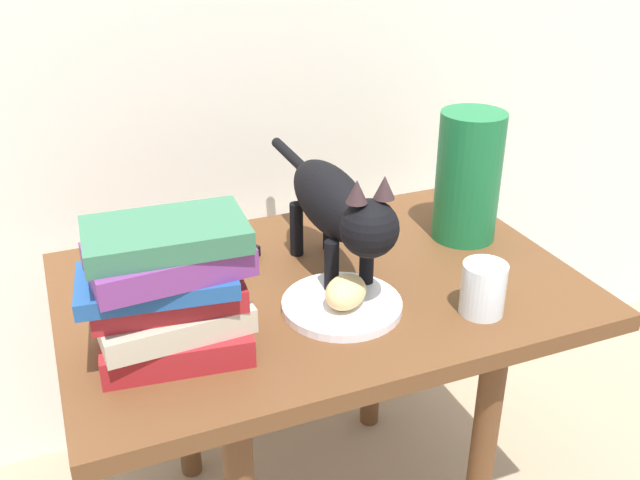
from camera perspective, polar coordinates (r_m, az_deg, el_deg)
The scene contains 8 objects.
side_table at distance 1.24m, azimuth -0.00°, elevation -6.30°, with size 0.86×0.57×0.54m.
plate at distance 1.13m, azimuth 1.85°, elevation -5.22°, with size 0.19×0.19×0.01m, color white.
bread_roll at distance 1.10m, azimuth 2.30°, elevation -4.14°, with size 0.08×0.06×0.05m, color #E0BC7A.
cat at distance 1.16m, azimuth 1.39°, elevation 2.70°, with size 0.09×0.48×0.23m.
book_stack at distance 1.00m, azimuth -12.03°, elevation -4.02°, with size 0.24×0.15×0.21m.
green_vase at distance 1.34m, azimuth 11.81°, elevation 4.99°, with size 0.12×0.12×0.24m, color #196B38.
candle_jar at distance 1.13m, azimuth 12.94°, elevation -4.04°, with size 0.07×0.07×0.08m.
tv_remote at distance 1.25m, azimuth -7.78°, elevation -1.87°, with size 0.15×0.04×0.02m, color black.
Camera 1 is at (-0.39, -0.96, 1.15)m, focal length 39.85 mm.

